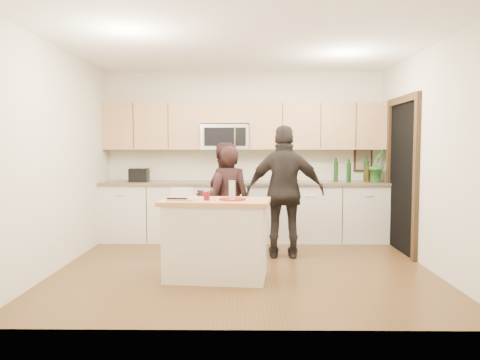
{
  "coord_description": "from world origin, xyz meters",
  "views": [
    {
      "loc": [
        0.02,
        -5.71,
        1.48
      ],
      "look_at": [
        -0.05,
        0.35,
        1.06
      ],
      "focal_mm": 35.0,
      "sensor_mm": 36.0,
      "label": 1
    }
  ],
  "objects_px": {
    "toaster": "(139,175)",
    "woman_center": "(223,199)",
    "woman_left": "(229,201)",
    "woman_right": "(285,192)",
    "island": "(216,239)"
  },
  "relations": [
    {
      "from": "woman_center",
      "to": "woman_left",
      "type": "bearing_deg",
      "value": 106.12
    },
    {
      "from": "toaster",
      "to": "woman_right",
      "type": "distance_m",
      "value": 2.5
    },
    {
      "from": "woman_center",
      "to": "woman_right",
      "type": "height_order",
      "value": "woman_right"
    },
    {
      "from": "island",
      "to": "toaster",
      "type": "distance_m",
      "value": 2.62
    },
    {
      "from": "island",
      "to": "toaster",
      "type": "bearing_deg",
      "value": 127.7
    },
    {
      "from": "woman_left",
      "to": "woman_right",
      "type": "height_order",
      "value": "woman_right"
    },
    {
      "from": "woman_left",
      "to": "woman_center",
      "type": "bearing_deg",
      "value": -49.38
    },
    {
      "from": "woman_left",
      "to": "woman_right",
      "type": "relative_size",
      "value": 0.85
    },
    {
      "from": "toaster",
      "to": "woman_center",
      "type": "bearing_deg",
      "value": -34.06
    },
    {
      "from": "toaster",
      "to": "woman_left",
      "type": "bearing_deg",
      "value": -36.68
    },
    {
      "from": "woman_left",
      "to": "woman_center",
      "type": "height_order",
      "value": "woman_center"
    },
    {
      "from": "woman_right",
      "to": "island",
      "type": "bearing_deg",
      "value": 53.29
    },
    {
      "from": "island",
      "to": "woman_left",
      "type": "xyz_separation_m",
      "value": [
        0.11,
        1.07,
        0.3
      ]
    },
    {
      "from": "toaster",
      "to": "island",
      "type": "bearing_deg",
      "value": -57.86
    },
    {
      "from": "toaster",
      "to": "woman_center",
      "type": "xyz_separation_m",
      "value": [
        1.38,
        -0.93,
        -0.27
      ]
    }
  ]
}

